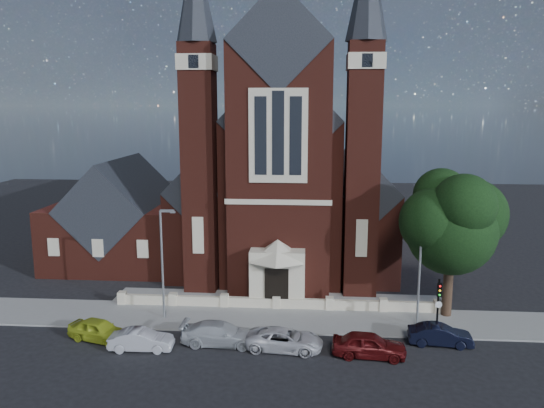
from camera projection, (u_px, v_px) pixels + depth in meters
The scene contains 16 objects.
ground at pixel (283, 274), 48.60m from camera, with size 120.00×120.00×0.00m, color black.
pavement_strip at pixel (275, 319), 38.30m from camera, with size 60.00×5.00×0.12m, color gray.
forecourt_paving at pixel (278, 300), 42.22m from camera, with size 26.00×3.00×0.14m, color gray.
forecourt_wall at pixel (277, 309), 40.26m from camera, with size 24.00×0.40×0.90m, color #BCB495.
church at pixel (287, 175), 54.89m from camera, with size 20.01×34.90×29.20m.
parish_hall at pixel (122, 222), 51.97m from camera, with size 12.00×12.20×10.24m.
street_tree at pixel (454, 225), 37.30m from camera, with size 6.40×6.60×10.70m.
street_lamp_left at pixel (163, 258), 37.55m from camera, with size 1.16×0.22×8.09m.
street_lamp_right at pixel (421, 263), 36.24m from camera, with size 1.16×0.22×8.09m.
traffic_signal at pixel (439, 300), 34.99m from camera, with size 0.28×0.42×4.00m.
car_lime_van at pixel (99, 330), 34.76m from camera, with size 1.69×4.21×1.43m, color #A7B824.
car_silver_a at pixel (141, 340), 33.42m from camera, with size 1.40×4.03×1.33m, color #A8A9AF.
car_silver_b at pixel (220, 334), 34.18m from camera, with size 2.05×5.03×1.46m, color #ACB0B4.
car_white_suv at pixel (285, 339), 33.46m from camera, with size 2.24×4.86×1.35m, color silver.
car_dark_red at pixel (369, 345), 32.50m from camera, with size 1.82×4.52×1.54m, color #4D0D0E.
car_navy at pixel (440, 335), 34.12m from camera, with size 1.41×4.05×1.33m, color black.
Camera 1 is at (2.48, -31.55, 15.21)m, focal length 35.00 mm.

